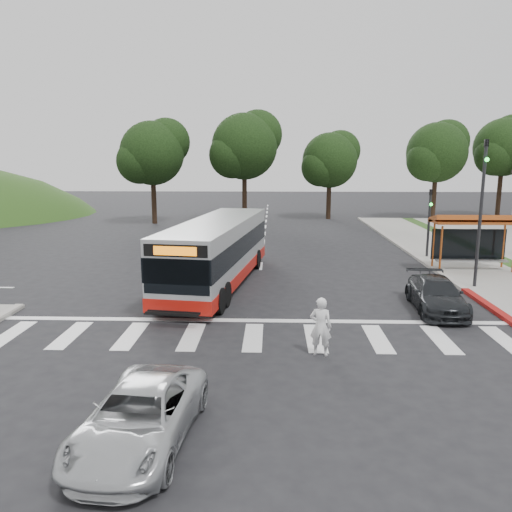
{
  "coord_description": "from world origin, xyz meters",
  "views": [
    {
      "loc": [
        0.6,
        -20.31,
        5.65
      ],
      "look_at": [
        -0.1,
        0.58,
        1.6
      ],
      "focal_mm": 35.0,
      "sensor_mm": 36.0,
      "label": 1
    }
  ],
  "objects_px": {
    "transit_bus": "(218,253)",
    "silver_suv_south": "(140,416)",
    "pedestrian": "(321,327)",
    "dark_sedan": "(436,295)"
  },
  "relations": [
    {
      "from": "transit_bus",
      "to": "pedestrian",
      "type": "bearing_deg",
      "value": -56.76
    },
    {
      "from": "pedestrian",
      "to": "transit_bus",
      "type": "bearing_deg",
      "value": -51.76
    },
    {
      "from": "dark_sedan",
      "to": "transit_bus",
      "type": "bearing_deg",
      "value": 160.27
    },
    {
      "from": "transit_bus",
      "to": "pedestrian",
      "type": "xyz_separation_m",
      "value": [
        3.91,
        -8.37,
        -0.6
      ]
    },
    {
      "from": "silver_suv_south",
      "to": "transit_bus",
      "type": "bearing_deg",
      "value": 94.55
    },
    {
      "from": "silver_suv_south",
      "to": "pedestrian",
      "type": "bearing_deg",
      "value": 54.9
    },
    {
      "from": "transit_bus",
      "to": "pedestrian",
      "type": "relative_size",
      "value": 6.52
    },
    {
      "from": "transit_bus",
      "to": "silver_suv_south",
      "type": "height_order",
      "value": "transit_bus"
    },
    {
      "from": "pedestrian",
      "to": "dark_sedan",
      "type": "relative_size",
      "value": 0.41
    },
    {
      "from": "transit_bus",
      "to": "silver_suv_south",
      "type": "relative_size",
      "value": 2.66
    }
  ]
}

